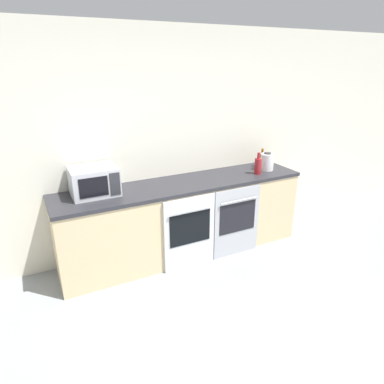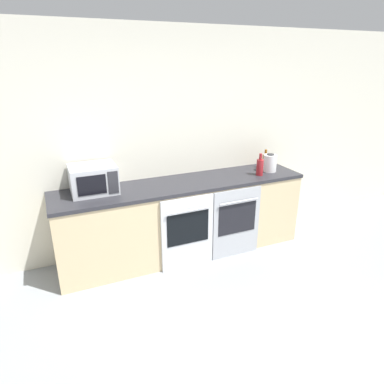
% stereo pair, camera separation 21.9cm
% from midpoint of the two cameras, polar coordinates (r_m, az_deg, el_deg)
% --- Properties ---
extents(wall_back, '(10.00, 0.06, 2.60)m').
position_cam_midpoint_polar(wall_back, '(4.13, -5.15, 8.14)').
color(wall_back, silver).
rests_on(wall_back, ground_plane).
extents(counter_back, '(2.94, 0.65, 0.91)m').
position_cam_midpoint_polar(counter_back, '(4.11, -2.97, -4.40)').
color(counter_back, '#D1B789').
rests_on(counter_back, ground_plane).
extents(oven_left, '(0.61, 0.06, 0.85)m').
position_cam_midpoint_polar(oven_left, '(3.82, -2.06, -6.80)').
color(oven_left, silver).
rests_on(oven_left, ground_plane).
extents(oven_right, '(0.61, 0.06, 0.85)m').
position_cam_midpoint_polar(oven_right, '(4.09, 5.92, -4.92)').
color(oven_right, '#A8AAAF').
rests_on(oven_right, ground_plane).
extents(microwave, '(0.47, 0.40, 0.29)m').
position_cam_midpoint_polar(microwave, '(3.71, -17.68, 1.77)').
color(microwave, '#B7BABF').
rests_on(microwave, counter_back).
extents(bottle_amber, '(0.07, 0.07, 0.25)m').
position_cam_midpoint_polar(bottle_amber, '(4.58, 10.22, 5.31)').
color(bottle_amber, '#8C5114').
rests_on(bottle_amber, counter_back).
extents(bottle_red, '(0.09, 0.09, 0.27)m').
position_cam_midpoint_polar(bottle_red, '(4.27, 9.50, 4.35)').
color(bottle_red, maroon).
rests_on(bottle_red, counter_back).
extents(kettle, '(0.17, 0.17, 0.22)m').
position_cam_midpoint_polar(kettle, '(4.45, 11.02, 4.97)').
color(kettle, white).
rests_on(kettle, counter_back).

